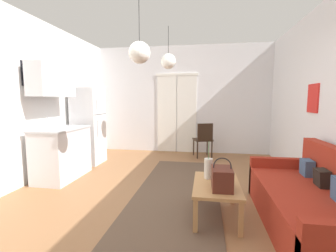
{
  "coord_description": "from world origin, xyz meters",
  "views": [
    {
      "loc": [
        0.64,
        -2.89,
        1.4
      ],
      "look_at": [
        0.02,
        0.91,
        0.97
      ],
      "focal_mm": 24.94,
      "sensor_mm": 36.0,
      "label": 1
    }
  ],
  "objects": [
    {
      "name": "couch",
      "position": [
        1.83,
        -0.29,
        0.27
      ],
      "size": [
        0.88,
        1.94,
        0.86
      ],
      "color": "maroon",
      "rests_on": "ground_plane"
    },
    {
      "name": "bamboo_vase",
      "position": [
        0.68,
        0.02,
        0.54
      ],
      "size": [
        0.11,
        0.11,
        0.47
      ],
      "color": "beige",
      "rests_on": "coffee_table"
    },
    {
      "name": "kitchen_counter",
      "position": [
        -1.91,
        0.84,
        0.76
      ],
      "size": [
        0.6,
        1.05,
        2.01
      ],
      "color": "silver",
      "rests_on": "ground_plane"
    },
    {
      "name": "accent_chair",
      "position": [
        0.6,
        2.78,
        0.47
      ],
      "size": [
        0.53,
        0.51,
        0.84
      ],
      "rotation": [
        0.0,
        0.0,
        3.47
      ],
      "color": "black",
      "rests_on": "ground_plane"
    },
    {
      "name": "pendant_lamp_near",
      "position": [
        -0.22,
        0.12,
        2.01
      ],
      "size": [
        0.28,
        0.28,
        0.94
      ],
      "color": "black"
    },
    {
      "name": "pendant_lamp_far",
      "position": [
        -0.1,
        1.7,
        2.15
      ],
      "size": [
        0.3,
        0.3,
        0.81
      ],
      "color": "black"
    },
    {
      "name": "coffee_table",
      "position": [
        0.78,
        -0.15,
        0.35
      ],
      "size": [
        0.54,
        0.87,
        0.41
      ],
      "color": "#B27F4C",
      "rests_on": "ground_plane"
    },
    {
      "name": "area_rug",
      "position": [
        0.24,
        0.41,
        0.01
      ],
      "size": [
        1.23,
        3.62,
        0.01
      ],
      "primitive_type": "cube",
      "color": "brown",
      "rests_on": "ground_plane"
    },
    {
      "name": "ground_plane",
      "position": [
        0.0,
        0.0,
        -0.05
      ],
      "size": [
        5.13,
        7.22,
        0.1
      ],
      "primitive_type": "cube",
      "color": "#8E603D"
    },
    {
      "name": "handbag",
      "position": [
        0.83,
        -0.31,
        0.53
      ],
      "size": [
        0.23,
        0.32,
        0.36
      ],
      "color": "#512319",
      "rests_on": "coffee_table"
    },
    {
      "name": "refrigerator",
      "position": [
        -1.91,
        1.86,
        0.83
      ],
      "size": [
        0.58,
        0.6,
        1.66
      ],
      "color": "white",
      "rests_on": "ground_plane"
    },
    {
      "name": "wall_back",
      "position": [
        -0.0,
        3.36,
        1.39
      ],
      "size": [
        4.73,
        0.13,
        2.81
      ],
      "color": "silver",
      "rests_on": "ground_plane"
    }
  ]
}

